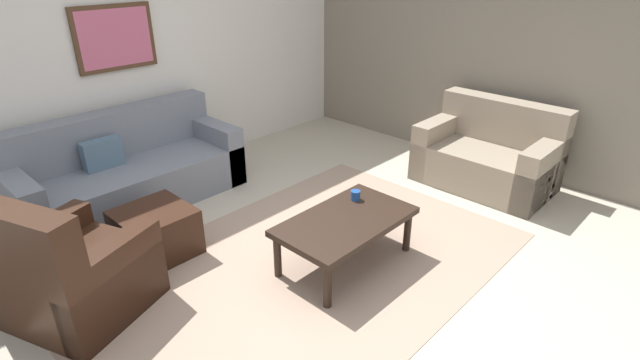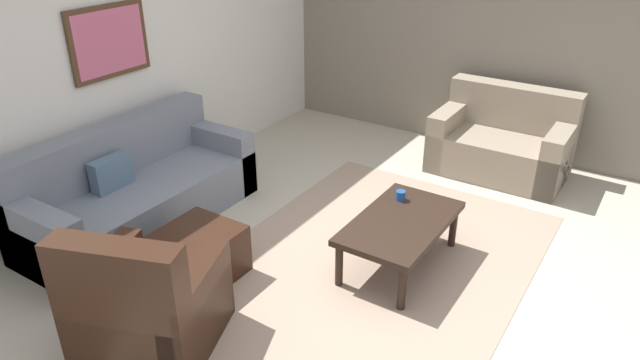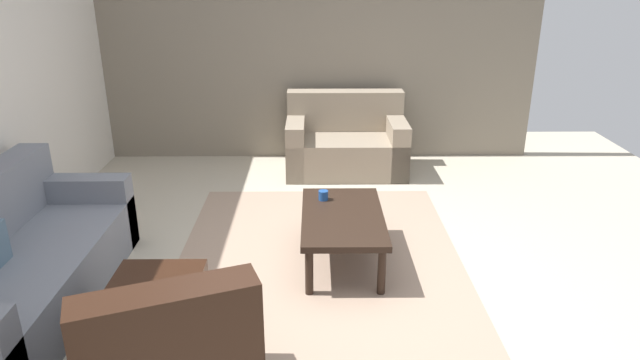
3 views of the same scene
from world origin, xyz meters
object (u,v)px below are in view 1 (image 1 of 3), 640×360
(cup, at_px, (355,195))
(framed_artwork, at_px, (115,38))
(couch_main, at_px, (126,173))
(ottoman, at_px, (156,232))
(armchair_leather, at_px, (70,279))
(couch_loveseat, at_px, (489,157))
(coffee_table, at_px, (346,224))

(cup, distance_m, framed_artwork, 2.84)
(couch_main, distance_m, ottoman, 1.11)
(framed_artwork, bearing_deg, cup, -75.66)
(couch_main, xyz_separation_m, ottoman, (-0.29, -1.07, -0.10))
(cup, bearing_deg, couch_main, 114.31)
(armchair_leather, bearing_deg, framed_artwork, 51.79)
(armchair_leather, bearing_deg, couch_loveseat, -15.23)
(couch_loveseat, height_order, coffee_table, couch_loveseat)
(couch_loveseat, xyz_separation_m, coffee_table, (-2.20, 0.14, 0.06))
(cup, bearing_deg, coffee_table, -153.37)
(coffee_table, height_order, cup, cup)
(coffee_table, relative_size, cup, 13.67)
(couch_main, distance_m, cup, 2.36)
(couch_loveseat, distance_m, framed_artwork, 4.01)
(coffee_table, height_order, framed_artwork, framed_artwork)
(couch_main, xyz_separation_m, couch_loveseat, (2.87, -2.43, 0.00))
(couch_main, relative_size, cup, 26.48)
(coffee_table, relative_size, framed_artwork, 1.39)
(coffee_table, xyz_separation_m, framed_artwork, (-0.36, 2.69, 1.16))
(couch_main, xyz_separation_m, cup, (0.97, -2.14, 0.15))
(couch_main, relative_size, couch_loveseat, 1.58)
(cup, bearing_deg, framed_artwork, 104.34)
(armchair_leather, xyz_separation_m, ottoman, (0.78, 0.29, -0.11))
(framed_artwork, bearing_deg, couch_main, -128.04)
(couch_main, bearing_deg, framed_artwork, 51.96)
(ottoman, bearing_deg, couch_main, 74.67)
(armchair_leather, bearing_deg, ottoman, 20.23)
(couch_loveseat, bearing_deg, armchair_leather, 164.77)
(coffee_table, distance_m, framed_artwork, 2.96)
(couch_loveseat, distance_m, coffee_table, 2.20)
(cup, bearing_deg, couch_loveseat, -8.60)
(couch_loveseat, height_order, armchair_leather, armchair_leather)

